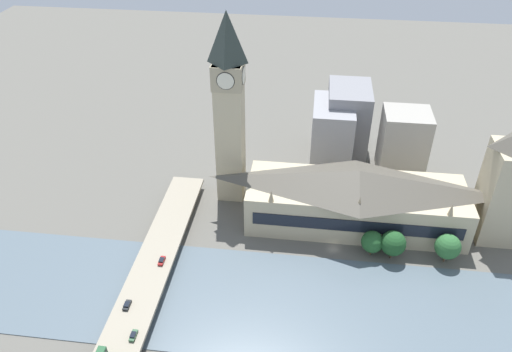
{
  "coord_description": "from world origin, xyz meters",
  "views": [
    {
      "loc": [
        -147.82,
        12.07,
        134.92
      ],
      "look_at": [
        22.8,
        33.57,
        16.29
      ],
      "focal_mm": 35.0,
      "sensor_mm": 36.0,
      "label": 1
    }
  ],
  "objects_px": {
    "car_southbound_lead": "(162,261)",
    "clock_tower": "(229,107)",
    "victoria_tower": "(511,185)",
    "car_northbound_tail": "(127,305)",
    "road_bridge": "(146,283)",
    "parliament_hall": "(356,198)",
    "car_northbound_lead": "(133,335)"
  },
  "relations": [
    {
      "from": "clock_tower",
      "to": "car_southbound_lead",
      "type": "distance_m",
      "value": 66.2
    },
    {
      "from": "victoria_tower",
      "to": "car_northbound_tail",
      "type": "bearing_deg",
      "value": 113.97
    },
    {
      "from": "parliament_hall",
      "to": "clock_tower",
      "type": "distance_m",
      "value": 63.18
    },
    {
      "from": "car_northbound_lead",
      "to": "car_southbound_lead",
      "type": "bearing_deg",
      "value": 0.76
    },
    {
      "from": "road_bridge",
      "to": "clock_tower",
      "type": "bearing_deg",
      "value": -18.71
    },
    {
      "from": "clock_tower",
      "to": "car_southbound_lead",
      "type": "height_order",
      "value": "clock_tower"
    },
    {
      "from": "car_northbound_lead",
      "to": "victoria_tower",
      "type": "bearing_deg",
      "value": -60.92
    },
    {
      "from": "victoria_tower",
      "to": "car_southbound_lead",
      "type": "bearing_deg",
      "value": 106.42
    },
    {
      "from": "clock_tower",
      "to": "road_bridge",
      "type": "xyz_separation_m",
      "value": [
        -60.99,
        20.66,
        -39.95
      ]
    },
    {
      "from": "victoria_tower",
      "to": "road_bridge",
      "type": "bearing_deg",
      "value": 109.97
    },
    {
      "from": "victoria_tower",
      "to": "parliament_hall",
      "type": "bearing_deg",
      "value": 90.05
    },
    {
      "from": "car_northbound_tail",
      "to": "car_southbound_lead",
      "type": "distance_m",
      "value": 22.42
    },
    {
      "from": "car_northbound_lead",
      "to": "car_northbound_tail",
      "type": "xyz_separation_m",
      "value": [
        11.54,
        6.08,
        -0.03
      ]
    },
    {
      "from": "car_southbound_lead",
      "to": "clock_tower",
      "type": "bearing_deg",
      "value": -19.02
    },
    {
      "from": "car_southbound_lead",
      "to": "parliament_hall",
      "type": "bearing_deg",
      "value": -62.07
    },
    {
      "from": "victoria_tower",
      "to": "car_northbound_lead",
      "type": "xyz_separation_m",
      "value": [
        -70.98,
        127.61,
        -18.86
      ]
    },
    {
      "from": "car_northbound_tail",
      "to": "car_northbound_lead",
      "type": "bearing_deg",
      "value": -152.21
    },
    {
      "from": "road_bridge",
      "to": "car_southbound_lead",
      "type": "distance_m",
      "value": 10.51
    },
    {
      "from": "car_northbound_lead",
      "to": "parliament_hall",
      "type": "bearing_deg",
      "value": -44.89
    },
    {
      "from": "car_northbound_lead",
      "to": "car_southbound_lead",
      "type": "relative_size",
      "value": 0.94
    },
    {
      "from": "clock_tower",
      "to": "victoria_tower",
      "type": "distance_m",
      "value": 112.93
    },
    {
      "from": "car_northbound_tail",
      "to": "car_southbound_lead",
      "type": "xyz_separation_m",
      "value": [
        21.7,
        -5.64,
        0.06
      ]
    },
    {
      "from": "victoria_tower",
      "to": "road_bridge",
      "type": "xyz_separation_m",
      "value": [
        -47.65,
        131.1,
        -20.51
      ]
    },
    {
      "from": "road_bridge",
      "to": "car_northbound_tail",
      "type": "xyz_separation_m",
      "value": [
        -11.79,
        2.59,
        1.62
      ]
    },
    {
      "from": "victoria_tower",
      "to": "car_northbound_tail",
      "type": "xyz_separation_m",
      "value": [
        -59.44,
        133.69,
        -18.89
      ]
    },
    {
      "from": "clock_tower",
      "to": "car_northbound_lead",
      "type": "bearing_deg",
      "value": 168.49
    },
    {
      "from": "car_northbound_lead",
      "to": "car_northbound_tail",
      "type": "distance_m",
      "value": 13.04
    },
    {
      "from": "road_bridge",
      "to": "car_northbound_lead",
      "type": "bearing_deg",
      "value": -171.49
    },
    {
      "from": "clock_tower",
      "to": "victoria_tower",
      "type": "xyz_separation_m",
      "value": [
        -13.34,
        -110.44,
        -19.43
      ]
    },
    {
      "from": "parliament_hall",
      "to": "car_southbound_lead",
      "type": "height_order",
      "value": "parliament_hall"
    },
    {
      "from": "car_southbound_lead",
      "to": "victoria_tower",
      "type": "bearing_deg",
      "value": -73.58
    },
    {
      "from": "road_bridge",
      "to": "car_southbound_lead",
      "type": "bearing_deg",
      "value": -17.11
    }
  ]
}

